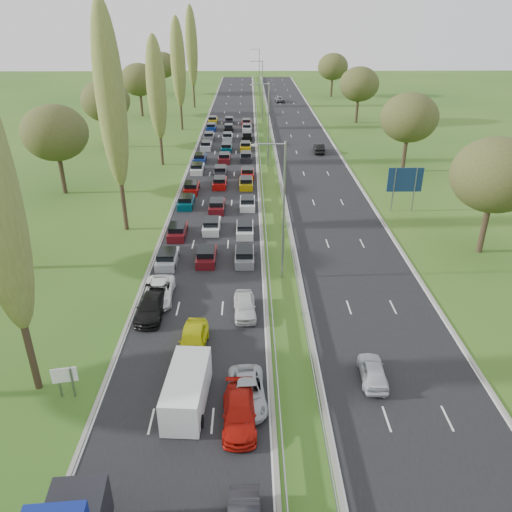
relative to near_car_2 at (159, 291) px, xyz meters
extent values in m
plane|color=#29571B|center=(10.20, 40.49, -0.71)|extent=(260.00, 260.00, 0.00)
cube|color=black|center=(3.45, 42.99, -0.71)|extent=(10.50, 215.00, 0.04)
cube|color=black|center=(16.95, 42.99, -0.71)|extent=(10.50, 215.00, 0.04)
cube|color=gray|center=(9.05, 42.99, -0.16)|extent=(0.06, 215.00, 0.32)
cube|color=gray|center=(11.35, 42.99, -0.16)|extent=(0.06, 215.00, 0.32)
cylinder|color=gray|center=(10.20, 3.49, 5.29)|extent=(0.18, 0.18, 12.00)
cylinder|color=gray|center=(10.20, 38.49, 5.29)|extent=(0.18, 0.18, 12.00)
cylinder|color=gray|center=(10.20, 73.49, 5.29)|extent=(0.18, 0.18, 12.00)
cylinder|color=gray|center=(10.20, 108.49, 5.29)|extent=(0.18, 0.18, 12.00)
cylinder|color=#2D2116|center=(-5.80, -10.51, 2.89)|extent=(0.44, 0.44, 7.20)
cylinder|color=#2D2116|center=(-5.80, 14.49, 3.25)|extent=(0.44, 0.44, 7.92)
ellipsoid|color=olive|center=(-5.80, 14.49, 12.93)|extent=(2.80, 2.80, 17.60)
cylinder|color=#2D2116|center=(-5.80, 39.49, 2.53)|extent=(0.44, 0.44, 6.48)
ellipsoid|color=olive|center=(-5.80, 39.49, 10.45)|extent=(2.80, 2.80, 14.40)
cylinder|color=#2D2116|center=(-5.80, 64.49, 2.89)|extent=(0.44, 0.44, 7.20)
ellipsoid|color=olive|center=(-5.80, 64.49, 11.69)|extent=(2.80, 2.80, 16.00)
cylinder|color=#2D2116|center=(-5.80, 89.49, 3.25)|extent=(0.44, 0.44, 7.92)
ellipsoid|color=olive|center=(-5.80, 89.49, 12.93)|extent=(2.80, 2.80, 17.60)
cylinder|color=#2D2116|center=(-16.30, 26.49, 1.71)|extent=(0.56, 0.56, 4.84)
ellipsoid|color=#38471E|center=(-16.30, 26.49, 6.99)|extent=(8.00, 8.00, 6.80)
cylinder|color=#2D2116|center=(-16.30, 50.49, 1.71)|extent=(0.56, 0.56, 4.84)
ellipsoid|color=#38471E|center=(-16.30, 50.49, 6.99)|extent=(8.00, 8.00, 6.80)
cylinder|color=#2D2116|center=(-16.30, 78.49, 1.71)|extent=(0.56, 0.56, 4.84)
ellipsoid|color=#38471E|center=(-16.30, 78.49, 6.99)|extent=(8.00, 8.00, 6.80)
cylinder|color=#2D2116|center=(-16.30, 110.49, 1.71)|extent=(0.56, 0.56, 4.84)
ellipsoid|color=#38471E|center=(-16.30, 110.49, 6.99)|extent=(8.00, 8.00, 6.80)
cylinder|color=#2D2116|center=(29.70, 8.49, 1.71)|extent=(0.56, 0.56, 4.84)
ellipsoid|color=#38471E|center=(29.70, 8.49, 6.99)|extent=(8.00, 8.00, 6.80)
cylinder|color=#2D2116|center=(29.70, 35.49, 1.71)|extent=(0.56, 0.56, 4.84)
ellipsoid|color=#38471E|center=(29.70, 35.49, 6.99)|extent=(8.00, 8.00, 6.80)
cylinder|color=#2D2116|center=(29.70, 70.49, 1.71)|extent=(0.56, 0.56, 4.84)
ellipsoid|color=#38471E|center=(29.70, 70.49, 6.99)|extent=(8.00, 8.00, 6.80)
cylinder|color=#2D2116|center=(29.70, 105.49, 1.71)|extent=(0.56, 0.56, 4.84)
ellipsoid|color=#38471E|center=(29.70, 105.49, 6.99)|extent=(8.00, 8.00, 6.80)
cube|color=#B2B7BC|center=(-0.22, 6.29, -0.27)|extent=(1.75, 4.00, 0.80)
cube|color=#590F14|center=(-0.07, 12.56, -0.27)|extent=(1.75, 4.00, 0.80)
cube|color=#053F4C|center=(-0.19, 21.45, -0.27)|extent=(1.75, 4.00, 0.80)
cube|color=#A50C0A|center=(-0.07, 26.58, -0.27)|extent=(1.75, 4.00, 0.80)
cube|color=silver|center=(-0.13, 35.38, -0.27)|extent=(1.75, 4.00, 0.80)
cube|color=navy|center=(-0.21, 40.85, -0.27)|extent=(1.75, 4.00, 0.80)
cube|color=#B2B7BC|center=(0.11, 48.90, -0.27)|extent=(1.75, 4.00, 0.80)
cube|color=slate|center=(0.12, 55.77, -0.27)|extent=(1.75, 4.00, 0.80)
cube|color=navy|center=(-0.01, 63.77, -0.27)|extent=(1.75, 4.00, 0.80)
cube|color=#BF990C|center=(-0.16, 70.92, -0.27)|extent=(1.75, 4.00, 0.80)
cube|color=#590F14|center=(3.35, 6.79, -0.27)|extent=(1.75, 4.00, 0.80)
cube|color=silver|center=(3.35, 14.05, -0.27)|extent=(1.75, 4.00, 0.80)
cube|color=#590F14|center=(3.57, 19.97, -0.27)|extent=(1.75, 4.00, 0.80)
cube|color=#A50C0A|center=(3.45, 28.81, -0.27)|extent=(1.75, 4.00, 0.80)
cube|color=black|center=(3.27, 33.90, -0.27)|extent=(1.75, 4.00, 0.80)
cube|color=#590F14|center=(3.55, 41.10, -0.27)|extent=(1.75, 4.00, 0.80)
cube|color=#053F4C|center=(3.61, 47.40, -0.27)|extent=(1.75, 4.00, 0.80)
cube|color=#B2B7BC|center=(3.49, 55.40, -0.27)|extent=(1.75, 4.00, 0.80)
cube|color=black|center=(3.44, 62.91, -0.27)|extent=(1.75, 4.00, 0.80)
cube|color=black|center=(3.27, 70.05, -0.27)|extent=(1.75, 4.00, 0.80)
cube|color=slate|center=(6.90, 6.71, -0.27)|extent=(1.75, 4.00, 0.80)
cube|color=silver|center=(6.89, 13.03, -0.27)|extent=(1.75, 4.00, 0.80)
cube|color=silver|center=(7.14, 20.89, -0.27)|extent=(1.75, 4.00, 0.80)
cube|color=#BF990C|center=(6.95, 28.57, -0.27)|extent=(1.75, 4.00, 0.80)
cube|color=#A50C0A|center=(7.12, 33.06, -0.27)|extent=(1.75, 4.00, 0.80)
cube|color=black|center=(6.87, 41.67, -0.27)|extent=(1.75, 4.00, 0.80)
cube|color=#BF990C|center=(6.75, 48.41, -0.27)|extent=(1.75, 4.00, 0.80)
cube|color=black|center=(7.02, 56.01, -0.27)|extent=(1.75, 4.00, 0.80)
cube|color=silver|center=(6.95, 62.99, -0.27)|extent=(1.75, 4.00, 0.80)
cube|color=#A50C0A|center=(6.82, 68.12, -0.27)|extent=(1.75, 4.00, 0.80)
imported|color=white|center=(0.00, 0.00, 0.00)|extent=(2.46, 5.06, 1.39)
imported|color=black|center=(-0.20, -2.36, 0.02)|extent=(2.05, 4.90, 1.42)
imported|color=#CED10D|center=(3.47, -6.77, 0.09)|extent=(2.00, 4.66, 1.57)
imported|color=#AFB4B9|center=(7.19, -11.85, -0.04)|extent=(2.47, 4.81, 1.30)
imported|color=#AF130A|center=(6.75, -13.62, -0.01)|extent=(2.00, 4.74, 1.36)
imported|color=silver|center=(6.97, -2.28, 0.01)|extent=(1.87, 4.22, 1.41)
imported|color=silver|center=(15.11, -10.09, -0.03)|extent=(1.77, 3.95, 1.32)
imported|color=black|center=(18.88, 46.27, 0.05)|extent=(1.78, 4.56, 1.48)
imported|color=slate|center=(15.24, 97.16, -0.02)|extent=(2.59, 5.01, 1.35)
cube|color=white|center=(3.66, -12.16, 0.45)|extent=(2.18, 5.45, 2.18)
cube|color=black|center=(3.66, -9.77, 0.34)|extent=(2.12, 0.87, 1.74)
cylinder|color=black|center=(2.74, -10.42, -0.32)|extent=(0.27, 0.74, 0.74)
cylinder|color=black|center=(4.59, -13.91, -0.32)|extent=(0.27, 0.74, 0.74)
cylinder|color=gray|center=(-4.10, -11.32, 0.34)|extent=(0.16, 0.16, 2.10)
cylinder|color=gray|center=(-3.30, -11.32, 0.34)|extent=(0.16, 0.16, 2.10)
cube|color=white|center=(-3.70, -11.32, 0.89)|extent=(1.49, 0.38, 1.00)
cylinder|color=gray|center=(23.90, 19.45, 1.89)|extent=(0.16, 0.16, 5.20)
cylinder|color=gray|center=(26.30, 19.45, 1.89)|extent=(0.16, 0.16, 5.20)
cube|color=navy|center=(25.10, 19.45, 3.09)|extent=(4.00, 0.11, 2.80)
camera|label=1|loc=(7.41, -34.92, 20.36)|focal=35.00mm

